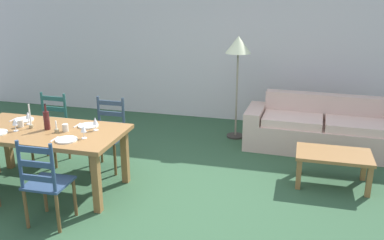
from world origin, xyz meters
The scene contains 24 objects.
ground_plane centered at (0.00, 0.00, -0.01)m, with size 9.60×9.60×0.02m, color #2E5134.
wall_far centered at (0.00, 3.30, 1.35)m, with size 9.60×0.16×2.70m, color silver.
dining_table centered at (-1.34, -0.06, 0.66)m, with size 1.90×0.96×0.75m.
dining_chair_near_right centered at (-0.86, -0.80, 0.48)m, with size 0.43×0.41×0.96m.
dining_chair_far_left centered at (-1.75, 0.69, 0.48)m, with size 0.43×0.41×0.96m.
dining_chair_far_right centered at (-0.88, 0.69, 0.48)m, with size 0.42×0.40×0.96m.
dinner_plate_near_right centered at (-0.89, -0.31, 0.76)m, with size 0.24×0.24×0.02m, color white.
fork_near_right centered at (-1.04, -0.31, 0.75)m, with size 0.02×0.17×0.01m, color silver.
dinner_plate_far_left centered at (-1.79, 0.19, 0.76)m, with size 0.24×0.24×0.02m, color white.
fork_far_left centered at (-1.94, 0.19, 0.75)m, with size 0.02×0.17×0.01m, color silver.
dinner_plate_far_right centered at (-0.89, 0.19, 0.76)m, with size 0.24×0.24×0.02m, color white.
fork_far_right centered at (-1.04, 0.19, 0.75)m, with size 0.02×0.17×0.01m, color silver.
wine_bottle centered at (-1.30, -0.03, 0.87)m, with size 0.07×0.07×0.32m.
wine_glass_near_left centered at (-1.63, -0.18, 0.86)m, with size 0.06×0.06×0.16m.
wine_glass_near_right centered at (-0.73, -0.20, 0.86)m, with size 0.06×0.06×0.16m.
wine_glass_far_left centered at (-1.64, 0.08, 0.86)m, with size 0.06×0.06×0.16m.
wine_glass_far_right centered at (-0.73, 0.08, 0.86)m, with size 0.06×0.06×0.16m.
coffee_cup_primary centered at (-1.06, -0.04, 0.80)m, with size 0.07×0.07×0.09m, color beige.
coffee_cup_secondary centered at (-1.66, -0.04, 0.80)m, with size 0.07×0.07×0.09m, color beige.
candle_tall centered at (-1.52, -0.04, 0.84)m, with size 0.05×0.05×0.30m.
candle_short centered at (-1.14, -0.10, 0.79)m, with size 0.05×0.05×0.14m.
couch centered at (1.94, 2.13, 0.29)m, with size 2.31×0.88×0.80m.
coffee_table centered at (2.03, 0.91, 0.36)m, with size 0.90×0.56×0.42m.
standing_lamp centered at (0.59, 2.31, 1.41)m, with size 0.40×0.40×1.64m.
Camera 1 is at (1.55, -4.12, 2.38)m, focal length 39.08 mm.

